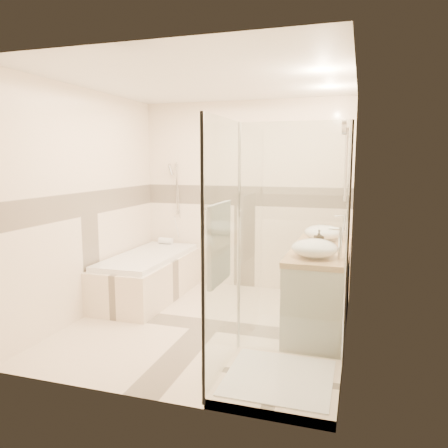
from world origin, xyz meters
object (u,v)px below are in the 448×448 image
(shower_enclosure, at_px, (267,319))
(amenity_bottle_b, at_px, (319,241))
(amenity_bottle_a, at_px, (319,239))
(vessel_sink_far, at_px, (315,248))
(vanity, at_px, (320,287))
(bathtub, at_px, (148,274))
(vessel_sink_near, at_px, (323,232))

(shower_enclosure, relative_size, amenity_bottle_b, 15.65)
(shower_enclosure, xyz_separation_m, amenity_bottle_a, (0.27, 1.21, 0.44))
(vessel_sink_far, xyz_separation_m, amenity_bottle_b, (0.00, 0.48, -0.02))
(vanity, relative_size, amenity_bottle_b, 12.43)
(bathtub, bearing_deg, shower_enclosure, -41.10)
(vessel_sink_far, height_order, amenity_bottle_b, vessel_sink_far)
(bathtub, height_order, vessel_sink_near, vessel_sink_near)
(shower_enclosure, height_order, amenity_bottle_b, shower_enclosure)
(bathtub, bearing_deg, vanity, -9.25)
(shower_enclosure, bearing_deg, amenity_bottle_b, 77.77)
(vanity, height_order, vessel_sink_near, vessel_sink_near)
(vanity, distance_m, shower_enclosure, 1.31)
(bathtub, xyz_separation_m, shower_enclosure, (1.86, -1.62, 0.20))
(vessel_sink_far, bearing_deg, shower_enclosure, -109.31)
(shower_enclosure, height_order, vessel_sink_near, shower_enclosure)
(amenity_bottle_b, bearing_deg, vanity, 32.52)
(shower_enclosure, distance_m, vessel_sink_near, 1.77)
(vanity, height_order, shower_enclosure, shower_enclosure)
(vanity, relative_size, amenity_bottle_a, 8.70)
(amenity_bottle_b, bearing_deg, vessel_sink_near, 90.00)
(vessel_sink_near, xyz_separation_m, amenity_bottle_b, (0.00, -0.44, -0.02))
(vessel_sink_far, bearing_deg, amenity_bottle_a, 90.00)
(vessel_sink_far, relative_size, amenity_bottle_b, 3.22)
(vanity, distance_m, vessel_sink_far, 0.71)
(vessel_sink_far, xyz_separation_m, amenity_bottle_a, (0.00, 0.43, 0.01))
(shower_enclosure, bearing_deg, vessel_sink_near, 80.86)
(vessel_sink_far, height_order, amenity_bottle_a, amenity_bottle_a)
(bathtub, relative_size, amenity_bottle_a, 9.12)
(amenity_bottle_a, xyz_separation_m, amenity_bottle_b, (0.00, 0.05, -0.03))
(vessel_sink_near, relative_size, amenity_bottle_a, 2.21)
(bathtub, height_order, amenity_bottle_b, amenity_bottle_b)
(amenity_bottle_b, bearing_deg, shower_enclosure, -102.23)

